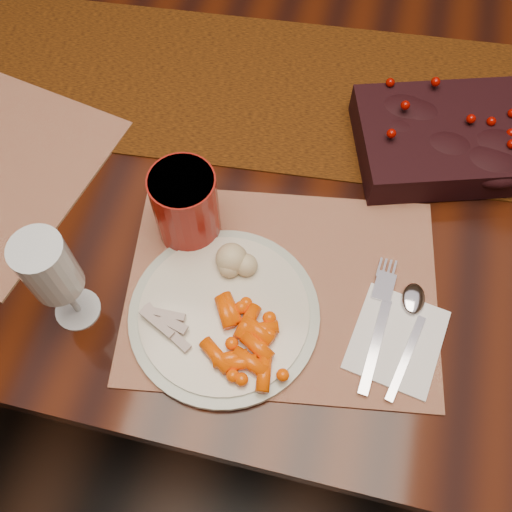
% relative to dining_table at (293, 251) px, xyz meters
% --- Properties ---
extents(floor, '(5.00, 5.00, 0.00)m').
position_rel_dining_table_xyz_m(floor, '(0.00, 0.00, -0.38)').
color(floor, black).
rests_on(floor, ground).
extents(dining_table, '(1.80, 1.00, 0.75)m').
position_rel_dining_table_xyz_m(dining_table, '(0.00, 0.00, 0.00)').
color(dining_table, black).
rests_on(dining_table, floor).
extents(table_runner, '(1.66, 0.47, 0.00)m').
position_rel_dining_table_xyz_m(table_runner, '(0.05, 0.10, 0.38)').
color(table_runner, '#543418').
rests_on(table_runner, dining_table).
extents(centerpiece, '(0.41, 0.29, 0.07)m').
position_rel_dining_table_xyz_m(centerpiece, '(0.26, 0.04, 0.42)').
color(centerpiece, black).
rests_on(centerpiece, table_runner).
extents(placemat_main, '(0.47, 0.37, 0.00)m').
position_rel_dining_table_xyz_m(placemat_main, '(0.02, -0.26, 0.38)').
color(placemat_main, brown).
rests_on(placemat_main, dining_table).
extents(dinner_plate, '(0.33, 0.33, 0.01)m').
position_rel_dining_table_xyz_m(dinner_plate, '(-0.05, -0.32, 0.39)').
color(dinner_plate, beige).
rests_on(dinner_plate, placemat_main).
extents(baby_carrots, '(0.11, 0.09, 0.02)m').
position_rel_dining_table_xyz_m(baby_carrots, '(-0.01, -0.36, 0.40)').
color(baby_carrots, '#FF4F00').
rests_on(baby_carrots, dinner_plate).
extents(mashed_potatoes, '(0.09, 0.09, 0.04)m').
position_rel_dining_table_xyz_m(mashed_potatoes, '(-0.04, -0.26, 0.41)').
color(mashed_potatoes, '#CBBC6D').
rests_on(mashed_potatoes, dinner_plate).
extents(turkey_shreds, '(0.08, 0.07, 0.02)m').
position_rel_dining_table_xyz_m(turkey_shreds, '(-0.12, -0.36, 0.40)').
color(turkey_shreds, tan).
rests_on(turkey_shreds, dinner_plate).
extents(napkin, '(0.13, 0.15, 0.00)m').
position_rel_dining_table_xyz_m(napkin, '(0.18, -0.30, 0.38)').
color(napkin, white).
rests_on(napkin, placemat_main).
extents(fork, '(0.04, 0.18, 0.00)m').
position_rel_dining_table_xyz_m(fork, '(0.15, -0.30, 0.39)').
color(fork, silver).
rests_on(fork, napkin).
extents(spoon, '(0.07, 0.16, 0.00)m').
position_rel_dining_table_xyz_m(spoon, '(0.19, -0.30, 0.39)').
color(spoon, silver).
rests_on(spoon, napkin).
extents(red_cup, '(0.11, 0.11, 0.12)m').
position_rel_dining_table_xyz_m(red_cup, '(-0.13, -0.20, 0.44)').
color(red_cup, maroon).
rests_on(red_cup, placemat_main).
extents(wine_glass, '(0.08, 0.08, 0.18)m').
position_rel_dining_table_xyz_m(wine_glass, '(-0.25, -0.36, 0.46)').
color(wine_glass, silver).
rests_on(wine_glass, dining_table).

